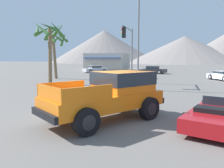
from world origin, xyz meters
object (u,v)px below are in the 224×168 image
Objects in this scene: orange_pickup_truck at (112,93)px; palm_tree_short at (49,37)px; parked_car_dark at (153,70)px; red_convertible_car at (220,115)px; palm_tree_tall at (56,43)px; street_lamp_post at (138,29)px; parked_car_silver at (95,69)px; parked_car_tan at (137,74)px; traffic_light_main at (128,44)px; parked_car_white at (224,76)px.

palm_tree_short reaches higher than orange_pickup_truck.
palm_tree_short is (-7.80, -18.55, 3.86)m from parked_car_dark.
palm_tree_tall is at bearing 154.40° from red_convertible_car.
street_lamp_post is 1.33× the size of palm_tree_short.
parked_car_dark is at bearing 51.03° from palm_tree_tall.
parked_car_dark is 0.78× the size of palm_tree_short.
parked_car_silver is 0.74× the size of palm_tree_short.
palm_tree_short reaches higher than parked_car_tan.
parked_car_silver is at bearing -75.46° from parked_car_dark.
orange_pickup_truck is at bearing -52.60° from palm_tree_tall.
palm_tree_tall is (-15.97, 15.37, 3.92)m from red_convertible_car.
traffic_light_main reaches higher than parked_car_tan.
street_lamp_post reaches higher than palm_tree_short.
red_convertible_car is 1.06× the size of parked_car_tan.
traffic_light_main is (9.71, -16.62, 3.19)m from parked_car_silver.
palm_tree_short is at bearing -76.63° from traffic_light_main.
red_convertible_car is 32.23m from parked_car_silver.
parked_car_dark is 17.12m from traffic_light_main.
street_lamp_post is (-8.08, -10.40, 4.14)m from parked_car_white.
traffic_light_main is at bearing 11.09° from parked_car_white.
traffic_light_main is at bearing -58.19° from parked_car_tan.
red_convertible_car is at bearing -36.40° from palm_tree_short.
parked_car_silver is at bearing 161.54° from parked_car_tan.
street_lamp_post is 8.88m from palm_tree_short.
parked_car_dark reaches higher than parked_car_tan.
parked_car_white is 0.78× the size of palm_tree_tall.
traffic_light_main is (-0.51, -16.82, 3.17)m from parked_car_dark.
red_convertible_car is 0.83× the size of palm_tree_tall.
parked_car_white is at bearing 17.63° from parked_car_silver.
palm_tree_short is at bearing 1.98° from parked_car_white.
palm_tree_short is (-8.76, 1.43, -0.20)m from street_lamp_post.
orange_pickup_truck is 12.19m from traffic_light_main.
red_convertible_car is (4.06, 0.20, -0.67)m from orange_pickup_truck.
parked_car_white is at bearing 52.14° from street_lamp_post.
street_lamp_post is at bearing 136.69° from red_convertible_car.
orange_pickup_truck reaches higher than parked_car_silver.
parked_car_white is 0.57× the size of street_lamp_post.
parked_car_dark is at bearing 114.49° from parked_car_tan.
palm_tree_short is at bearing 161.90° from red_convertible_car.
parked_car_dark is 0.80× the size of palm_tree_tall.
palm_tree_short is (-13.28, 9.79, 4.08)m from red_convertible_car.
palm_tree_tall is at bearing 148.53° from street_lamp_post.
traffic_light_main is at bearing 133.19° from orange_pickup_truck.
street_lamp_post reaches higher than palm_tree_tall.
parked_car_tan is at bearing -3.85° from parked_car_silver.
parked_car_dark is (-5.48, 28.34, 0.22)m from red_convertible_car.
parked_car_tan is 10.52m from street_lamp_post.
parked_car_dark reaches higher than red_convertible_car.
street_lamp_post reaches higher than red_convertible_car.
red_convertible_car is 0.61× the size of street_lamp_post.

